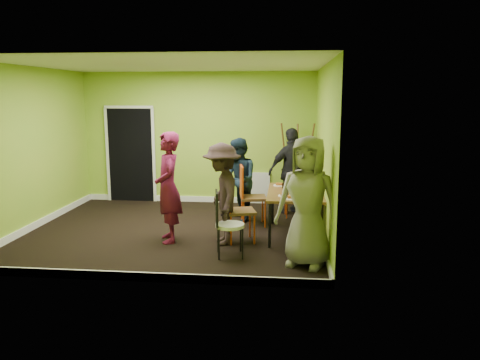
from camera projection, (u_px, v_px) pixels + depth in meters
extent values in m
plane|color=black|center=(175.00, 231.00, 8.09)|extent=(5.00, 5.00, 0.00)
cube|color=#87BA30|center=(198.00, 138.00, 10.05)|extent=(5.00, 0.04, 2.80)
cube|color=#87BA30|center=(129.00, 172.00, 5.64)|extent=(5.00, 0.04, 2.80)
cube|color=#87BA30|center=(32.00, 149.00, 8.09)|extent=(0.04, 4.50, 2.80)
cube|color=#87BA30|center=(324.00, 152.00, 7.60)|extent=(0.04, 4.50, 2.80)
cube|color=white|center=(171.00, 65.00, 7.59)|extent=(5.00, 4.50, 0.04)
cube|color=black|center=(131.00, 155.00, 10.23)|extent=(1.00, 0.05, 2.04)
cube|color=white|center=(258.00, 185.00, 10.07)|extent=(0.50, 0.04, 0.55)
cylinder|color=black|center=(270.00, 226.00, 7.12)|extent=(0.04, 0.04, 0.71)
cylinder|color=black|center=(321.00, 227.00, 7.04)|extent=(0.04, 0.04, 0.71)
cylinder|color=black|center=(273.00, 205.00, 8.47)|extent=(0.04, 0.04, 0.71)
cylinder|color=black|center=(316.00, 206.00, 8.39)|extent=(0.04, 0.04, 0.71)
cube|color=brown|center=(295.00, 193.00, 7.69)|extent=(0.90, 1.50, 0.04)
cylinder|color=#DD4C14|center=(242.00, 209.00, 8.57)|extent=(0.03, 0.03, 0.50)
cylinder|color=#DD4C14|center=(244.00, 214.00, 8.20)|extent=(0.03, 0.03, 0.50)
cylinder|color=#DD4C14|center=(263.00, 209.00, 8.60)|extent=(0.03, 0.03, 0.50)
cylinder|color=#DD4C14|center=(265.00, 214.00, 8.23)|extent=(0.03, 0.03, 0.50)
cube|color=brown|center=(253.00, 198.00, 8.36)|extent=(0.52, 0.52, 0.04)
cube|color=#DD4C14|center=(242.00, 181.00, 8.29)|extent=(0.11, 0.42, 0.56)
cylinder|color=#DD4C14|center=(228.00, 224.00, 7.62)|extent=(0.03, 0.03, 0.49)
cylinder|color=#DD4C14|center=(231.00, 230.00, 7.26)|extent=(0.03, 0.03, 0.49)
cylinder|color=#DD4C14|center=(250.00, 223.00, 7.69)|extent=(0.03, 0.03, 0.49)
cylinder|color=#DD4C14|center=(254.00, 229.00, 7.33)|extent=(0.03, 0.03, 0.49)
cube|color=brown|center=(241.00, 211.00, 7.43)|extent=(0.54, 0.54, 0.04)
cube|color=#DD4C14|center=(228.00, 194.00, 7.34)|extent=(0.14, 0.41, 0.55)
cylinder|color=#DD4C14|center=(301.00, 205.00, 9.15)|extent=(0.02, 0.02, 0.39)
cylinder|color=#DD4C14|center=(285.00, 205.00, 9.15)|extent=(0.02, 0.02, 0.39)
cylinder|color=#DD4C14|center=(302.00, 208.00, 8.86)|extent=(0.02, 0.02, 0.39)
cylinder|color=#DD4C14|center=(287.00, 208.00, 8.86)|extent=(0.02, 0.02, 0.39)
cube|color=brown|center=(294.00, 196.00, 8.97)|extent=(0.38, 0.38, 0.03)
cube|color=#DD4C14|center=(293.00, 183.00, 9.09)|extent=(0.33, 0.06, 0.44)
cylinder|color=#DD4C14|center=(296.00, 247.00, 6.63)|extent=(0.02, 0.02, 0.39)
cylinder|color=#DD4C14|center=(317.00, 247.00, 6.60)|extent=(0.02, 0.02, 0.39)
cylinder|color=#DD4C14|center=(295.00, 240.00, 6.92)|extent=(0.02, 0.02, 0.39)
cylinder|color=#DD4C14|center=(316.00, 241.00, 6.89)|extent=(0.02, 0.02, 0.39)
cube|color=brown|center=(306.00, 231.00, 6.72)|extent=(0.35, 0.35, 0.03)
cube|color=#DD4C14|center=(307.00, 218.00, 6.52)|extent=(0.33, 0.03, 0.44)
cylinder|color=black|center=(218.00, 238.00, 6.95)|extent=(0.03, 0.03, 0.45)
cylinder|color=black|center=(219.00, 245.00, 6.62)|extent=(0.03, 0.03, 0.45)
cylinder|color=black|center=(241.00, 237.00, 6.98)|extent=(0.03, 0.03, 0.45)
cylinder|color=black|center=(243.00, 244.00, 6.65)|extent=(0.03, 0.03, 0.45)
cylinder|color=white|center=(230.00, 225.00, 6.76)|extent=(0.42, 0.42, 0.05)
cube|color=black|center=(217.00, 208.00, 6.69)|extent=(0.10, 0.38, 0.50)
cylinder|color=brown|center=(286.00, 165.00, 9.81)|extent=(0.25, 0.41, 1.76)
cylinder|color=brown|center=(308.00, 165.00, 9.76)|extent=(0.25, 0.41, 1.76)
cylinder|color=brown|center=(297.00, 167.00, 9.53)|extent=(0.04, 0.40, 1.72)
cube|color=brown|center=(297.00, 168.00, 9.75)|extent=(0.47, 0.04, 0.04)
cylinder|color=white|center=(280.00, 185.00, 8.18)|extent=(0.22, 0.22, 0.01)
cylinder|color=white|center=(285.00, 196.00, 7.33)|extent=(0.21, 0.21, 0.01)
cylinder|color=white|center=(292.00, 185.00, 8.19)|extent=(0.26, 0.26, 0.01)
cylinder|color=white|center=(292.00, 198.00, 7.14)|extent=(0.26, 0.26, 0.01)
cylinder|color=white|center=(314.00, 190.00, 7.79)|extent=(0.22, 0.22, 0.01)
cylinder|color=white|center=(308.00, 193.00, 7.50)|extent=(0.26, 0.26, 0.01)
cylinder|color=white|center=(290.00, 185.00, 7.74)|extent=(0.06, 0.06, 0.21)
cylinder|color=#163FA9|center=(310.00, 190.00, 7.35)|extent=(0.08, 0.08, 0.19)
cylinder|color=#DD4C14|center=(288.00, 187.00, 7.90)|extent=(0.03, 0.03, 0.08)
cylinder|color=black|center=(284.00, 186.00, 7.94)|extent=(0.06, 0.06, 0.09)
cylinder|color=black|center=(297.00, 184.00, 8.14)|extent=(0.07, 0.07, 0.09)
cylinder|color=black|center=(308.00, 196.00, 7.14)|extent=(0.06, 0.06, 0.10)
imported|color=white|center=(288.00, 191.00, 7.51)|extent=(0.13, 0.13, 0.10)
imported|color=white|center=(306.00, 188.00, 7.73)|extent=(0.09, 0.09, 0.09)
imported|color=#5D1031|center=(168.00, 187.00, 7.37)|extent=(0.62, 0.75, 1.76)
imported|color=#12212E|center=(239.00, 180.00, 8.59)|extent=(0.85, 0.93, 1.55)
imported|color=black|center=(222.00, 194.00, 7.26)|extent=(0.85, 1.15, 1.60)
imported|color=black|center=(292.00, 171.00, 9.17)|extent=(1.07, 0.77, 1.69)
imported|color=gray|center=(307.00, 202.00, 6.31)|extent=(1.02, 0.85, 1.79)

